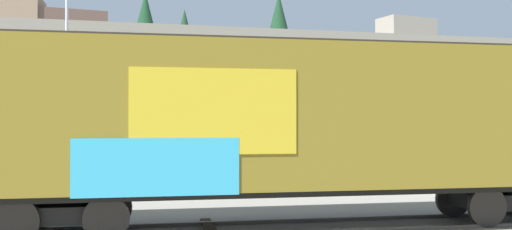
{
  "coord_description": "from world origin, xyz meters",
  "views": [
    {
      "loc": [
        -2.92,
        -12.02,
        2.36
      ],
      "look_at": [
        0.29,
        1.12,
        2.55
      ],
      "focal_mm": 39.34,
      "sensor_mm": 36.0,
      "label": 1
    }
  ],
  "objects_px": {
    "flagpole": "(67,29)",
    "parked_car_green": "(58,173)",
    "freight_car": "(300,120)",
    "parked_car_white": "(418,164)",
    "parked_car_tan": "(266,166)"
  },
  "relations": [
    {
      "from": "flagpole",
      "to": "parked_car_green",
      "type": "bearing_deg",
      "value": -88.06
    },
    {
      "from": "freight_car",
      "to": "parked_car_white",
      "type": "bearing_deg",
      "value": 43.12
    },
    {
      "from": "parked_car_green",
      "to": "parked_car_tan",
      "type": "distance_m",
      "value": 6.79
    },
    {
      "from": "flagpole",
      "to": "parked_car_white",
      "type": "height_order",
      "value": "flagpole"
    },
    {
      "from": "parked_car_green",
      "to": "parked_car_white",
      "type": "height_order",
      "value": "parked_car_white"
    },
    {
      "from": "parked_car_green",
      "to": "parked_car_white",
      "type": "bearing_deg",
      "value": -1.85
    },
    {
      "from": "parked_car_tan",
      "to": "parked_car_white",
      "type": "xyz_separation_m",
      "value": [
        5.43,
        -0.67,
        0.02
      ]
    },
    {
      "from": "parked_car_green",
      "to": "parked_car_white",
      "type": "distance_m",
      "value": 12.22
    },
    {
      "from": "freight_car",
      "to": "flagpole",
      "type": "distance_m",
      "value": 13.08
    },
    {
      "from": "parked_car_white",
      "to": "freight_car",
      "type": "bearing_deg",
      "value": -136.88
    },
    {
      "from": "flagpole",
      "to": "parked_car_white",
      "type": "bearing_deg",
      "value": -22.25
    },
    {
      "from": "freight_car",
      "to": "flagpole",
      "type": "bearing_deg",
      "value": 118.26
    },
    {
      "from": "freight_car",
      "to": "parked_car_white",
      "type": "distance_m",
      "value": 8.93
    },
    {
      "from": "parked_car_white",
      "to": "flagpole",
      "type": "bearing_deg",
      "value": 157.75
    },
    {
      "from": "parked_car_tan",
      "to": "flagpole",
      "type": "bearing_deg",
      "value": 147.69
    }
  ]
}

